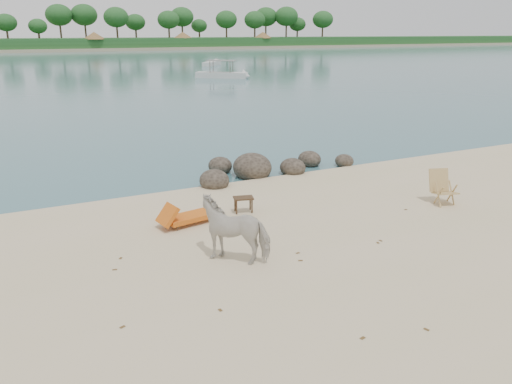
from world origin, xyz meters
The scene contains 11 objects.
water centered at (0.00, 90.00, 0.00)m, with size 400.00×400.00×0.00m, color #335F66.
far_shore centered at (0.00, 170.00, 0.00)m, with size 420.00×90.00×1.40m, color tan.
far_scenery centered at (0.03, 136.70, 3.14)m, with size 420.00×18.00×9.50m.
boulders centered at (1.95, 6.64, 0.18)m, with size 6.22×2.76×1.00m.
cow centered at (-1.64, 0.69, 0.69)m, with size 0.74×1.63×1.38m, color beige.
side_table centered at (-0.29, 3.23, 0.22)m, with size 0.53×0.34×0.43m, color #372216, non-canonical shape.
lounge_chair centered at (-1.81, 3.08, 0.27)m, with size 1.77×0.62×0.53m, color orange, non-canonical shape.
deck_chair centered at (5.20, 1.28, 0.49)m, with size 0.63×0.69×0.98m, color tan, non-canonical shape.
boat_mid centered at (15.40, 42.89, 1.53)m, with size 6.27×1.41×3.05m, color silver, non-canonical shape.
boat_far centered at (22.10, 63.03, 0.34)m, with size 5.85×1.32×0.68m, color silver, non-canonical shape.
dead_leaves centered at (-0.40, -0.37, 0.00)m, with size 8.48×6.18×0.00m.
Camera 1 is at (-5.68, -8.54, 4.79)m, focal length 35.00 mm.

